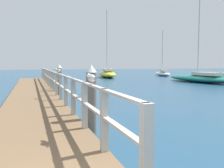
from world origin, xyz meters
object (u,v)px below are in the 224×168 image
(seagull_background, at_px, (58,70))
(boat_3, at_px, (201,78))
(dock_piling_near, at_px, (91,99))
(dock_piling_far, at_px, (59,80))
(boat_0, at_px, (107,74))
(seagull_foreground, at_px, (91,78))
(boat_2, at_px, (163,73))

(seagull_background, xyz_separation_m, boat_3, (15.06, 9.61, -1.14))
(dock_piling_near, height_order, seagull_background, dock_piling_near)
(dock_piling_far, bearing_deg, boat_3, 23.89)
(seagull_background, bearing_deg, boat_0, 35.65)
(dock_piling_near, bearing_deg, boat_3, 43.72)
(seagull_foreground, relative_size, boat_3, 0.05)
(boat_0, xyz_separation_m, boat_3, (6.32, -11.29, -0.07))
(dock_piling_near, height_order, dock_piling_far, same)
(boat_3, bearing_deg, boat_2, 70.83)
(dock_piling_near, relative_size, dock_piling_far, 1.00)
(dock_piling_near, xyz_separation_m, seagull_background, (-0.38, 4.42, 0.65))
(dock_piling_near, bearing_deg, boat_2, 56.50)
(seagull_background, bearing_deg, boat_3, 0.89)
(boat_0, bearing_deg, boat_2, 16.24)
(dock_piling_far, xyz_separation_m, boat_3, (14.68, 6.50, -0.49))
(seagull_background, bearing_deg, seagull_foreground, -121.62)
(seagull_foreground, xyz_separation_m, boat_2, (17.91, 28.06, -1.16))
(dock_piling_far, distance_m, boat_2, 25.81)
(seagull_background, relative_size, boat_2, 0.06)
(boat_0, bearing_deg, dock_piling_far, -106.03)
(boat_0, bearing_deg, dock_piling_near, -99.13)
(seagull_background, xyz_separation_m, boat_2, (17.91, 22.05, -1.16))
(dock_piling_far, distance_m, boat_0, 19.67)
(dock_piling_far, distance_m, seagull_background, 3.20)
(boat_2, bearing_deg, seagull_foreground, -112.07)
(dock_piling_near, relative_size, boat_3, 0.17)
(dock_piling_near, bearing_deg, boat_0, 71.74)
(boat_2, height_order, boat_3, boat_3)
(dock_piling_near, height_order, boat_0, boat_0)
(seagull_background, distance_m, boat_0, 22.69)
(boat_3, bearing_deg, boat_0, 112.95)
(boat_0, bearing_deg, seagull_background, -103.56)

